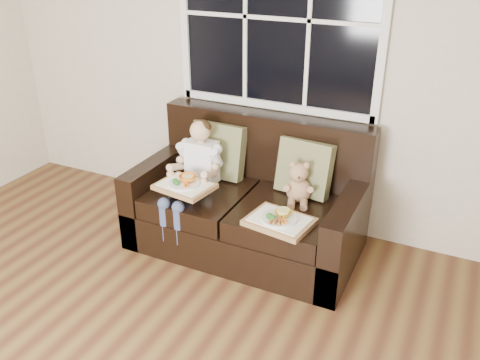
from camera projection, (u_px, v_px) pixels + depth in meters
The scene contains 8 objects.
window_back at pixel (277, 18), 3.69m from camera, with size 1.62×0.04×1.37m.
loveseat at pixel (249, 207), 3.90m from camera, with size 1.70×0.92×0.96m.
pillow_left at pixel (218, 150), 4.00m from camera, with size 0.43×0.21×0.44m.
pillow_right at pixel (304, 168), 3.73m from camera, with size 0.43×0.23×0.42m.
child at pixel (196, 166), 3.82m from camera, with size 0.35×0.58×0.79m.
teddy_bear at pixel (298, 185), 3.64m from camera, with size 0.22×0.27×0.32m.
tray_left at pixel (185, 185), 3.66m from camera, with size 0.43×0.35×0.09m.
tray_right at pixel (280, 220), 3.39m from camera, with size 0.47×0.38×0.10m.
Camera 1 is at (1.72, -1.09, 2.21)m, focal length 38.00 mm.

